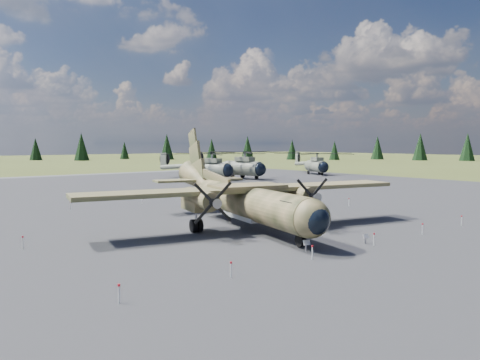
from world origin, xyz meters
TOP-DOWN VIEW (x-y plane):
  - ground at (0.00, 0.00)m, footprint 500.00×500.00m
  - apron at (0.00, 10.00)m, footprint 120.00×120.00m
  - transport_plane at (-0.46, -2.57)m, footprint 26.76×24.00m
  - helicopter_near at (25.51, 39.08)m, footprint 24.85×25.38m
  - helicopter_mid at (31.87, 37.32)m, footprint 24.38×26.12m
  - helicopter_far at (52.12, 36.94)m, footprint 24.28×24.28m
  - info_placard_left at (-2.76, -11.87)m, footprint 0.50×0.30m
  - info_placard_right at (2.06, -12.79)m, footprint 0.44×0.25m
  - barrier_fence at (-0.46, -0.08)m, footprint 33.12×29.62m
  - treeline at (0.62, -1.38)m, footprint 338.95×347.88m

SIDE VIEW (x-z plane):
  - ground at x=0.00m, z-range 0.00..0.00m
  - apron at x=0.00m, z-range -0.02..0.02m
  - info_placard_right at x=2.06m, z-range 0.11..0.75m
  - info_placard_left at x=-2.76m, z-range 0.12..0.86m
  - barrier_fence at x=-0.46m, z-range 0.08..0.93m
  - transport_plane at x=-0.46m, z-range -1.88..6.97m
  - helicopter_far at x=52.12m, z-range 0.98..5.69m
  - helicopter_near at x=25.51m, z-range 1.05..6.08m
  - helicopter_mid at x=31.87m, z-range 1.10..6.38m
  - treeline at x=0.62m, z-range -0.58..10.41m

